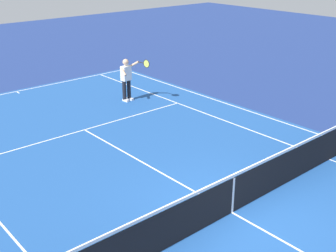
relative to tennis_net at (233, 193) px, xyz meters
name	(u,v)px	position (x,y,z in m)	size (l,w,h in m)	color
ground_plane	(232,212)	(0.00, 0.00, -0.49)	(60.00, 60.00, 0.00)	navy
court_slab	(232,212)	(0.00, 0.00, -0.49)	(24.20, 11.40, 0.00)	#1E4C93
court_line_markings	(232,212)	(0.00, 0.00, -0.49)	(23.85, 11.05, 0.01)	white
tennis_net	(233,193)	(0.00, 0.00, 0.00)	(0.10, 11.70, 1.08)	#2D2D33
tennis_player_near	(127,78)	(7.92, -2.85, 0.44)	(1.03, 0.80, 1.70)	black
tennis_ball	(175,221)	(0.55, 1.22, -0.46)	(0.07, 0.07, 0.07)	#CCE01E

